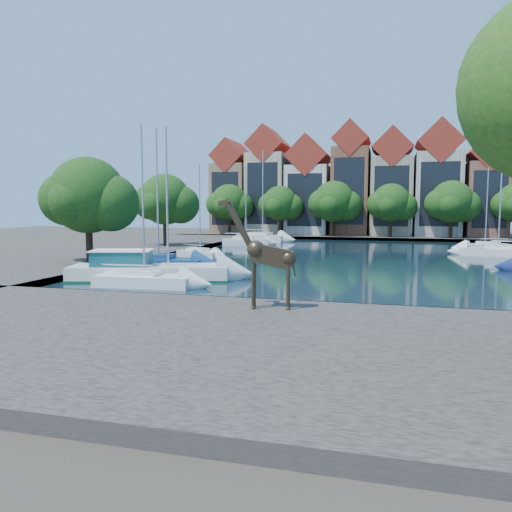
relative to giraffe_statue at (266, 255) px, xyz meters
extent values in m
plane|color=#38332B|center=(3.00, 2.23, -2.78)|extent=(160.00, 160.00, 0.00)
cube|color=black|center=(3.00, 26.23, -2.74)|extent=(38.00, 50.00, 0.08)
cube|color=#514B46|center=(3.00, -4.77, -2.53)|extent=(50.00, 14.00, 0.50)
cube|color=#514B46|center=(3.00, 58.23, -2.53)|extent=(60.00, 16.00, 0.50)
cube|color=#514B46|center=(-22.00, 26.23, -2.53)|extent=(14.00, 52.00, 0.50)
cube|color=#8F6F4E|center=(-20.00, 58.23, 3.22)|extent=(5.39, 9.00, 11.00)
cube|color=maroon|center=(-20.00, 58.23, 9.93)|extent=(5.44, 9.18, 5.44)
cube|color=black|center=(-20.00, 53.75, 3.22)|extent=(4.40, 0.05, 8.25)
cube|color=#BCAE90|center=(-14.00, 58.23, 3.97)|extent=(5.88, 9.00, 12.50)
cube|color=maroon|center=(-14.00, 58.23, 11.54)|extent=(5.94, 9.18, 5.94)
cube|color=black|center=(-14.00, 53.75, 3.97)|extent=(4.80, 0.05, 9.38)
cube|color=silver|center=(-7.50, 58.23, 2.97)|extent=(6.37, 9.00, 10.50)
cube|color=maroon|center=(-7.50, 58.23, 9.65)|extent=(6.43, 9.18, 6.43)
cube|color=black|center=(-7.50, 53.75, 2.97)|extent=(5.20, 0.05, 7.88)
cube|color=brown|center=(-1.00, 58.23, 4.22)|extent=(5.39, 9.00, 13.00)
cube|color=maroon|center=(-1.00, 58.23, 11.93)|extent=(5.44, 9.18, 5.44)
cube|color=black|center=(-1.00, 53.75, 4.22)|extent=(4.40, 0.05, 9.75)
cube|color=tan|center=(5.00, 58.23, 3.47)|extent=(5.88, 9.00, 11.50)
cube|color=maroon|center=(5.00, 58.23, 10.54)|extent=(5.94, 9.18, 5.94)
cube|color=black|center=(5.00, 53.75, 3.47)|extent=(4.80, 0.05, 8.62)
cube|color=#BEB2A2|center=(11.50, 58.23, 3.72)|extent=(6.37, 9.00, 12.00)
cube|color=maroon|center=(11.50, 58.23, 11.15)|extent=(6.43, 9.18, 6.43)
cube|color=black|center=(11.50, 53.75, 3.72)|extent=(5.20, 0.05, 9.00)
cube|color=brown|center=(18.00, 58.23, 2.97)|extent=(5.39, 9.00, 10.50)
cube|color=maroon|center=(18.00, 58.23, 9.43)|extent=(5.44, 9.18, 5.44)
cube|color=black|center=(18.00, 53.75, 2.97)|extent=(4.40, 0.05, 7.88)
cylinder|color=#332114|center=(-19.00, 52.73, -0.68)|extent=(0.50, 0.50, 3.20)
sphere|color=#1B3810|center=(-19.00, 52.73, 2.60)|extent=(5.60, 5.60, 5.60)
sphere|color=#1B3810|center=(-17.32, 53.03, 2.04)|extent=(4.20, 4.20, 4.20)
sphere|color=#1B3810|center=(-20.54, 52.33, 2.32)|extent=(3.92, 3.92, 3.92)
cylinder|color=#332114|center=(-11.00, 52.73, -0.68)|extent=(0.50, 0.50, 3.20)
sphere|color=#1B3810|center=(-11.00, 52.73, 2.48)|extent=(5.20, 5.20, 5.20)
sphere|color=#1B3810|center=(-9.44, 53.03, 1.96)|extent=(3.90, 3.90, 3.90)
sphere|color=#1B3810|center=(-12.43, 52.33, 2.22)|extent=(3.64, 3.64, 3.64)
cylinder|color=#332114|center=(-3.00, 52.73, -0.68)|extent=(0.50, 0.50, 3.20)
sphere|color=#1B3810|center=(-3.00, 52.73, 2.72)|extent=(6.00, 6.00, 6.00)
sphere|color=#1B3810|center=(-1.20, 53.03, 2.12)|extent=(4.50, 4.50, 4.50)
sphere|color=#1B3810|center=(-4.65, 52.33, 2.42)|extent=(4.20, 4.20, 4.20)
cylinder|color=#332114|center=(5.00, 52.73, -0.68)|extent=(0.50, 0.50, 3.20)
sphere|color=#1B3810|center=(5.00, 52.73, 2.54)|extent=(5.40, 5.40, 5.40)
sphere|color=#1B3810|center=(6.62, 53.03, 2.00)|extent=(4.05, 4.05, 4.05)
sphere|color=#1B3810|center=(3.51, 52.33, 2.27)|extent=(3.78, 3.78, 3.78)
cylinder|color=#332114|center=(13.00, 52.73, -0.68)|extent=(0.50, 0.50, 3.20)
sphere|color=#1B3810|center=(13.00, 52.73, 2.66)|extent=(5.80, 5.80, 5.80)
sphere|color=#1B3810|center=(14.74, 53.03, 2.08)|extent=(4.35, 4.35, 4.35)
sphere|color=#1B3810|center=(11.40, 52.33, 2.37)|extent=(4.06, 4.06, 4.06)
sphere|color=#1B3810|center=(19.57, 52.33, 2.22)|extent=(3.64, 3.64, 3.64)
cylinder|color=#332114|center=(-18.00, 14.23, -0.58)|extent=(0.54, 0.54, 3.40)
sphere|color=#1B3810|center=(-18.00, 14.23, 2.92)|extent=(6.00, 6.00, 6.00)
sphere|color=#1B3810|center=(-16.20, 14.53, 2.32)|extent=(4.50, 4.50, 4.50)
sphere|color=#1B3810|center=(-19.65, 13.83, 2.62)|extent=(4.20, 4.20, 4.20)
cylinder|color=#332114|center=(-19.00, 30.23, -0.58)|extent=(0.54, 0.54, 3.40)
sphere|color=#1B3810|center=(-19.00, 30.23, 2.80)|extent=(5.60, 5.60, 5.60)
sphere|color=#1B3810|center=(-17.32, 30.53, 2.24)|extent=(4.20, 4.20, 4.20)
sphere|color=#1B3810|center=(-20.54, 29.83, 2.52)|extent=(3.92, 3.92, 3.92)
cylinder|color=#392B1C|center=(-0.49, -0.29, -1.32)|extent=(0.15, 0.15, 1.93)
cylinder|color=#392B1C|center=(-0.55, 0.11, -1.32)|extent=(0.15, 0.15, 1.93)
cylinder|color=#392B1C|center=(0.97, -0.05, -1.32)|extent=(0.15, 0.15, 1.93)
cylinder|color=#392B1C|center=(0.90, 0.35, -1.32)|extent=(0.15, 0.15, 1.93)
cube|color=#392B1C|center=(0.25, 0.04, -0.03)|extent=(1.93, 0.80, 1.13)
cylinder|color=#392B1C|center=(-1.10, -0.18, 1.23)|extent=(1.27, 0.47, 2.00)
cube|color=#392B1C|center=(-1.75, -0.29, 2.21)|extent=(0.56, 0.25, 0.31)
cube|color=silver|center=(-10.00, 8.87, -2.12)|extent=(10.57, 5.72, 1.16)
cube|color=#124852|center=(-11.72, 8.37, -1.37)|extent=(4.06, 3.15, 1.07)
cylinder|color=#B2B2B7|center=(-8.86, 9.21, 2.64)|extent=(0.14, 0.14, 8.90)
cube|color=white|center=(-9.00, 6.23, -2.26)|extent=(5.96, 2.40, 0.88)
cube|color=white|center=(-9.00, 6.23, -1.97)|extent=(2.64, 1.58, 0.49)
cylinder|color=#B2B2B7|center=(-9.00, 6.23, 2.40)|extent=(0.12, 0.12, 8.84)
cube|color=navy|center=(-12.00, 14.21, -2.19)|extent=(7.23, 2.99, 1.02)
cube|color=navy|center=(-12.00, 14.21, -1.85)|extent=(3.21, 1.96, 0.57)
cylinder|color=#B2B2B7|center=(-12.00, 14.21, 2.97)|extent=(0.14, 0.14, 9.75)
cube|color=silver|center=(-12.00, 22.83, -2.31)|extent=(5.01, 3.49, 0.79)
cube|color=silver|center=(-12.00, 22.83, -2.04)|extent=(2.38, 1.92, 0.44)
cylinder|color=#B2B2B7|center=(-12.00, 22.83, 1.88)|extent=(0.11, 0.11, 7.93)
cube|color=white|center=(-12.00, 37.96, -2.20)|extent=(5.86, 3.01, 1.00)
cube|color=white|center=(-12.00, 37.96, -1.87)|extent=(2.66, 1.82, 0.56)
cylinder|color=#B2B2B7|center=(-12.00, 37.96, 2.40)|extent=(0.13, 0.13, 8.64)
cube|color=silver|center=(-12.00, 46.23, -2.19)|extent=(7.61, 4.59, 1.03)
cube|color=silver|center=(-12.00, 46.23, -1.84)|extent=(3.53, 2.64, 0.57)
cylinder|color=#B2B2B7|center=(-12.00, 46.23, 3.88)|extent=(0.14, 0.14, 11.56)
cube|color=silver|center=(15.00, 31.33, -2.19)|extent=(6.88, 4.16, 1.02)
cube|color=silver|center=(15.00, 31.33, -1.85)|extent=(3.19, 2.39, 0.57)
cylinder|color=#B2B2B7|center=(15.00, 31.33, 3.72)|extent=(0.14, 0.14, 11.26)
cube|color=white|center=(15.00, 38.19, -2.27)|extent=(5.31, 2.77, 0.86)
cube|color=white|center=(15.00, 38.19, -1.98)|extent=(2.42, 1.67, 0.48)
cylinder|color=#B2B2B7|center=(15.00, 38.19, 2.10)|extent=(0.12, 0.12, 8.25)
camera|label=1|loc=(5.08, -20.37, 2.08)|focal=35.00mm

